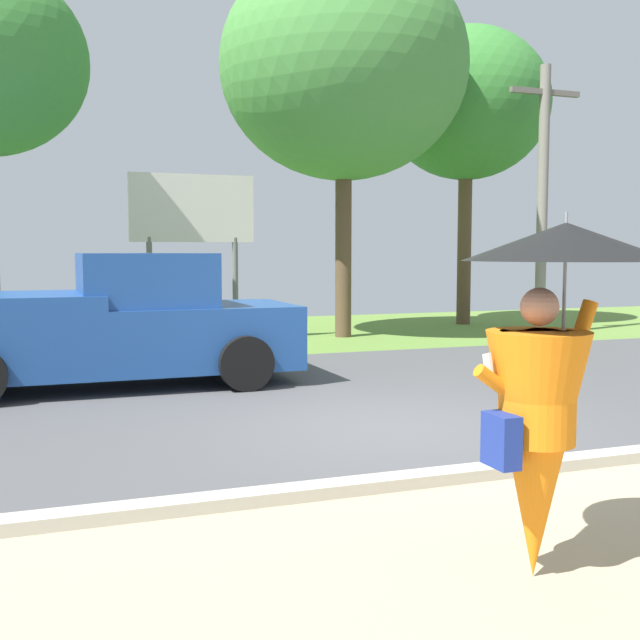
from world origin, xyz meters
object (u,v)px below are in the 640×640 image
Objects in this scene: tree_left_far at (467,105)px; pickup_truck at (112,325)px; utility_pole at (543,194)px; tree_right_mid at (344,67)px; roadside_billboard at (192,220)px; monk_pedestrian at (545,378)px.

pickup_truck is at bearing -145.46° from tree_left_far.
tree_left_far reaches higher than utility_pole.
tree_right_mid is (-4.13, -1.78, 0.24)m from tree_left_far.
pickup_truck is 0.86× the size of utility_pole.
tree_left_far is (7.48, 1.68, 3.12)m from roadside_billboard.
roadside_billboard is 0.46× the size of tree_left_far.
tree_right_mid is (5.47, 4.83, 5.04)m from pickup_truck.
pickup_truck is at bearing -138.55° from tree_right_mid.
tree_right_mid reaches higher than tree_left_far.
tree_left_far reaches higher than roadside_billboard.
pickup_truck is at bearing -113.32° from roadside_billboard.
monk_pedestrian is 0.41× the size of pickup_truck.
roadside_billboard is at bearing 82.10° from monk_pedestrian.
tree_right_mid reaches higher than roadside_billboard.
tree_right_mid is at bearing -156.70° from tree_left_far.
tree_left_far is at bearing 54.88° from monk_pedestrian.
monk_pedestrian is at bearing -91.86° from roadside_billboard.
pickup_truck is 5.63m from roadside_billboard.
monk_pedestrian is 13.78m from tree_right_mid.
utility_pole is 7.88m from roadside_billboard.
tree_left_far is (7.88, 14.17, 4.49)m from monk_pedestrian.
monk_pedestrian is 0.61× the size of roadside_billboard.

